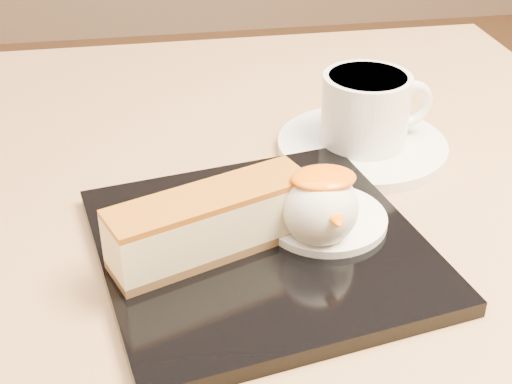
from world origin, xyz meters
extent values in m
cube|color=brown|center=(0.00, 0.00, 0.70)|extent=(0.80, 0.80, 0.04)
cube|color=black|center=(0.04, -0.05, 0.73)|extent=(0.25, 0.25, 0.01)
cube|color=brown|center=(0.00, -0.05, 0.74)|extent=(0.15, 0.09, 0.01)
cube|color=#FFE7A6|center=(0.00, -0.05, 0.76)|extent=(0.15, 0.09, 0.03)
cube|color=#8A380F|center=(0.00, -0.05, 0.78)|extent=(0.15, 0.09, 0.00)
cylinder|color=white|center=(0.09, -0.03, 0.73)|extent=(0.09, 0.09, 0.01)
sphere|color=white|center=(0.08, -0.05, 0.76)|extent=(0.05, 0.05, 0.05)
ellipsoid|color=#FF6B08|center=(0.08, -0.05, 0.78)|extent=(0.04, 0.03, 0.01)
ellipsoid|color=green|center=(0.06, -0.01, 0.74)|extent=(0.02, 0.01, 0.00)
ellipsoid|color=green|center=(0.06, -0.01, 0.74)|extent=(0.02, 0.01, 0.00)
ellipsoid|color=green|center=(0.05, -0.01, 0.74)|extent=(0.01, 0.02, 0.00)
cylinder|color=white|center=(0.15, 0.09, 0.72)|extent=(0.15, 0.15, 0.01)
cylinder|color=white|center=(0.15, 0.09, 0.76)|extent=(0.08, 0.08, 0.06)
cylinder|color=black|center=(0.15, 0.09, 0.79)|extent=(0.07, 0.07, 0.00)
torus|color=white|center=(0.19, 0.09, 0.76)|extent=(0.04, 0.01, 0.04)
camera|label=1|loc=(-0.04, -0.45, 1.02)|focal=50.00mm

